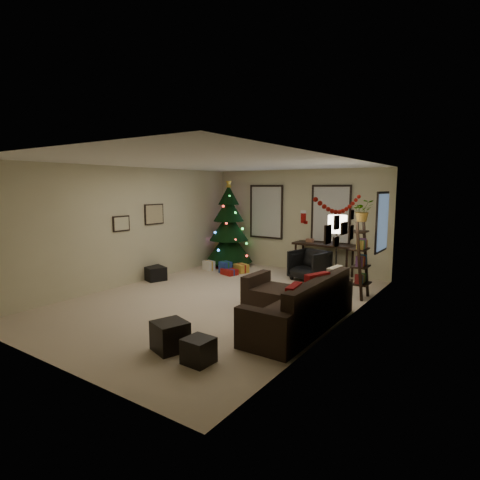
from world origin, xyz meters
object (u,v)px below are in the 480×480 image
desk_chair (309,265)px  bookshelf (361,261)px  sofa (296,307)px  christmas_tree (229,230)px  desk (324,247)px

desk_chair → bookshelf: (1.51, -0.85, 0.39)m
sofa → desk_chair: sofa is taller
christmas_tree → desk: (2.73, 0.32, -0.30)m
sofa → desk: (-0.97, 3.56, 0.46)m
christmas_tree → sofa: 4.98m
christmas_tree → desk: 2.77m
desk_chair → bookshelf: 1.78m
desk → bookshelf: 2.06m
christmas_tree → bookshelf: bearing=-15.9°
sofa → bookshelf: (0.44, 2.06, 0.49)m
christmas_tree → sofa: christmas_tree is taller
christmas_tree → desk: size_ratio=1.63×
desk → bookshelf: bearing=-46.8°
christmas_tree → desk_chair: christmas_tree is taller
desk → bookshelf: bookshelf is taller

